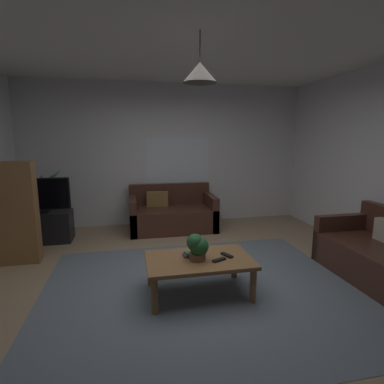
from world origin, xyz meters
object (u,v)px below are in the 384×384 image
(book_on_table_0, at_px, (190,255))
(potted_plant_on_table, at_px, (197,246))
(couch_under_window, at_px, (172,215))
(pendant_lamp, at_px, (200,72))
(remote_on_table_0, at_px, (219,260))
(bookshelf_corner, at_px, (9,213))
(remote_on_table_1, at_px, (227,255))
(potted_palm_corner, at_px, (45,203))
(book_on_table_1, at_px, (190,253))
(couch_right_side, at_px, (380,256))
(tv_stand, at_px, (43,227))
(coffee_table, at_px, (199,263))
(tv, at_px, (40,195))

(book_on_table_0, bearing_deg, potted_plant_on_table, -65.39)
(potted_plant_on_table, bearing_deg, couch_under_window, 88.30)
(pendant_lamp, bearing_deg, book_on_table_0, 134.50)
(remote_on_table_0, height_order, pendant_lamp, pendant_lamp)
(potted_plant_on_table, height_order, bookshelf_corner, bookshelf_corner)
(remote_on_table_1, xyz_separation_m, bookshelf_corner, (-2.63, 1.33, 0.28))
(potted_palm_corner, height_order, pendant_lamp, pendant_lamp)
(potted_plant_on_table, bearing_deg, book_on_table_1, 118.22)
(couch_right_side, xyz_separation_m, book_on_table_0, (-2.34, 0.15, 0.15))
(remote_on_table_0, height_order, remote_on_table_1, same)
(tv_stand, bearing_deg, remote_on_table_1, -41.61)
(pendant_lamp, bearing_deg, remote_on_table_1, -0.19)
(coffee_table, height_order, potted_plant_on_table, potted_plant_on_table)
(tv_stand, height_order, pendant_lamp, pendant_lamp)
(coffee_table, bearing_deg, bookshelf_corner, 150.06)
(remote_on_table_0, relative_size, tv_stand, 0.18)
(couch_right_side, xyz_separation_m, potted_palm_corner, (-4.44, 2.64, 0.29))
(tv_stand, xyz_separation_m, bookshelf_corner, (-0.18, -0.84, 0.45))
(remote_on_table_0, relative_size, potted_plant_on_table, 0.55)
(potted_plant_on_table, bearing_deg, couch_right_side, -0.82)
(remote_on_table_0, xyz_separation_m, remote_on_table_1, (0.12, 0.11, 0.00))
(book_on_table_0, bearing_deg, book_on_table_1, -96.16)
(couch_under_window, xyz_separation_m, tv_stand, (-2.18, -0.26, -0.02))
(couch_right_side, height_order, book_on_table_1, couch_right_side)
(potted_plant_on_table, height_order, potted_palm_corner, potted_palm_corner)
(book_on_table_0, distance_m, bookshelf_corner, 2.57)
(potted_palm_corner, xyz_separation_m, pendant_lamp, (2.18, -2.57, 1.77))
(bookshelf_corner, bearing_deg, remote_on_table_1, -26.89)
(tv_stand, bearing_deg, tv, -90.00)
(couch_right_side, xyz_separation_m, bookshelf_corner, (-4.58, 1.40, 0.43))
(book_on_table_0, xyz_separation_m, bookshelf_corner, (-2.23, 1.25, 0.28))
(bookshelf_corner, bearing_deg, coffee_table, -29.94)
(couch_under_window, distance_m, coffee_table, 2.43)
(book_on_table_1, relative_size, tv, 0.12)
(couch_under_window, bearing_deg, pendant_lamp, -91.08)
(couch_under_window, relative_size, potted_palm_corner, 1.32)
(remote_on_table_0, height_order, bookshelf_corner, bookshelf_corner)
(book_on_table_1, bearing_deg, book_on_table_0, 83.84)
(remote_on_table_0, xyz_separation_m, potted_plant_on_table, (-0.22, 0.07, 0.14))
(pendant_lamp, bearing_deg, couch_under_window, 88.92)
(tv_stand, bearing_deg, pendant_lamp, -45.55)
(tv_stand, relative_size, pendant_lamp, 1.86)
(couch_right_side, height_order, pendant_lamp, pendant_lamp)
(couch_under_window, distance_m, potted_palm_corner, 2.25)
(couch_right_side, relative_size, book_on_table_0, 9.07)
(tv, distance_m, potted_palm_corner, 0.48)
(couch_right_side, bearing_deg, remote_on_table_0, -88.92)
(couch_right_side, relative_size, potted_plant_on_table, 4.78)
(tv_stand, bearing_deg, book_on_table_1, -45.77)
(bookshelf_corner, bearing_deg, potted_palm_corner, 83.58)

